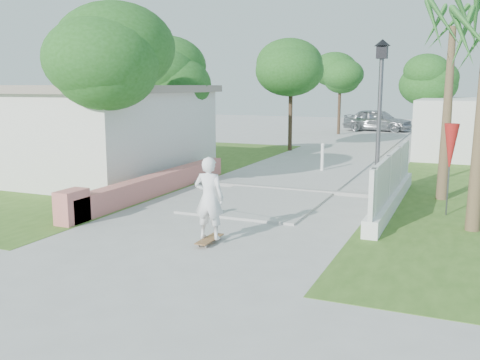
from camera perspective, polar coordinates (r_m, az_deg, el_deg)
The scene contains 19 objects.
ground at distance 11.30m, azimuth -5.12°, elevation -6.52°, with size 90.00×90.00×0.00m, color #B7B7B2.
path_strip at distance 30.15m, azimuth 13.13°, elevation 3.72°, with size 3.20×36.00×0.06m, color #B7B7B2.
curb at distance 16.67m, azimuth 4.64°, elevation -0.93°, with size 6.50×0.25×0.10m, color #999993.
grass_left at distance 21.57m, azimuth -11.53°, elevation 1.29°, with size 8.00×20.00×0.01m, color #3A621F.
pink_wall at distance 15.85m, azimuth -9.62°, elevation -0.65°, with size 0.45×8.20×0.80m.
house_left at distance 20.41m, azimuth -17.20°, elevation 5.16°, with size 8.40×7.40×3.23m.
lattice_fence at distance 14.88m, azimuth 15.93°, elevation -0.68°, with size 0.35×7.00×1.50m.
street_lamp at distance 15.22m, azimuth 14.64°, elevation 6.75°, with size 0.44×0.44×4.44m.
bollard at distance 20.32m, azimuth 8.78°, elevation 2.49°, with size 0.14×0.14×1.09m.
patio_umbrella at distance 14.12m, azimuth 21.54°, elevation 3.13°, with size 0.36×0.36×2.30m.
tree_left_near at distance 15.80m, azimuth -14.83°, elevation 11.92°, with size 3.60×3.60×5.28m.
tree_left_mid at distance 20.92m, azimuth -7.61°, elevation 10.73°, with size 3.20×3.20×4.85m.
tree_path_left at distance 26.79m, azimuth 5.49°, elevation 11.30°, with size 3.40×3.40×5.23m.
tree_path_right at distance 29.58m, azimuth 19.63°, elevation 10.02°, with size 3.00×3.00×4.79m.
tree_path_far at distance 36.39m, azimuth 10.67°, elevation 10.83°, with size 3.20×3.20×5.17m.
palm_far at distance 16.09m, azimuth 21.70°, elevation 13.88°, with size 1.80×1.80×5.30m.
skateboarder at distance 11.87m, azimuth -3.51°, elevation -1.74°, with size 1.31×2.64×1.80m.
dog at distance 13.22m, azimuth -3.18°, elevation -3.03°, with size 0.43×0.58×0.42m.
parked_car at distance 39.09m, azimuth 14.47°, elevation 6.19°, with size 1.89×4.71×1.60m, color #A5A8AD.
Camera 1 is at (5.15, -9.53, 3.21)m, focal length 40.00 mm.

